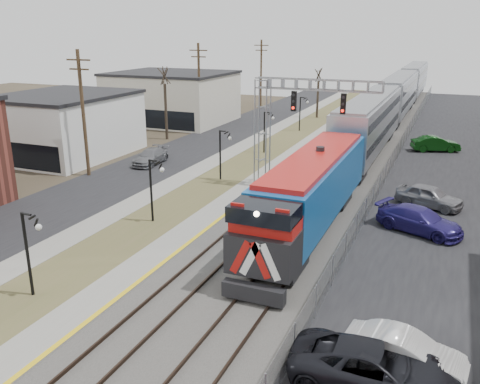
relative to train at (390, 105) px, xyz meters
The scene contains 21 objects.
street_west 26.68m from the train, 129.87° to the right, with size 7.00×120.00×0.04m, color black.
sidewalk 24.06m from the train, 121.56° to the right, with size 2.00×120.00×0.08m, color gray.
grass_median 22.65m from the train, 115.02° to the right, with size 4.00×120.00×0.06m, color brown.
platform 21.55m from the train, 107.71° to the right, with size 2.00×120.00×0.24m, color gray.
ballast_bed 20.60m from the train, 94.22° to the right, with size 8.00×120.00×0.20m, color #595651.
platform_edge 21.28m from the train, 105.44° to the right, with size 0.24×120.00×0.01m, color gold.
track_near 20.82m from the train, 99.76° to the right, with size 1.58×120.00×0.15m.
track_far 20.52m from the train, 90.00° to the right, with size 1.58×120.00×0.15m.
train is the anchor object (origin of this frame).
signal_gantry 27.82m from the train, 98.89° to the right, with size 9.00×1.07×8.15m.
lampposts 38.28m from the train, 104.38° to the right, with size 0.14×62.14×4.00m.
utility_poles 36.41m from the train, 123.38° to the right, with size 0.28×80.28×10.00m.
fence 20.64m from the train, 82.44° to the right, with size 0.04×120.00×1.60m, color gray.
buildings_west 40.90m from the train, 130.39° to the right, with size 14.00×67.00×7.00m.
bare_trees 24.50m from the train, 137.85° to the right, with size 12.30×42.30×5.95m.
car_lot_b 46.82m from the train, 82.16° to the right, with size 1.46×4.18×1.38m, color silver.
car_lot_c 48.13m from the train, 83.36° to the right, with size 2.56×5.56×1.55m, color black.
car_lot_d 33.35m from the train, 79.81° to the right, with size 2.06×5.06×1.47m, color navy.
car_lot_e 28.57m from the train, 77.53° to the right, with size 1.76×4.38×1.49m, color slate.
car_lot_f 12.00m from the train, 60.97° to the right, with size 1.57×4.51×1.48m, color #0B370D.
car_street_b 30.71m from the train, 124.35° to the right, with size 1.85×4.54×1.32m, color slate.
Camera 1 is at (12.46, -7.11, 11.43)m, focal length 38.00 mm.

